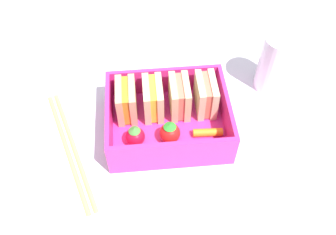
{
  "coord_description": "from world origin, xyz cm",
  "views": [
    {
      "loc": [
        -3.05,
        -33.09,
        45.68
      ],
      "look_at": [
        0.0,
        0.0,
        2.7
      ],
      "focal_mm": 40.0,
      "sensor_mm": 36.0,
      "label": 1
    }
  ],
  "objects_px": {
    "chopstick_pair": "(70,148)",
    "folded_napkin": "(163,234)",
    "drinking_glass": "(276,63)",
    "sandwich_left": "(126,101)",
    "sandwich_center_left": "(153,99)",
    "strawberry_left": "(135,136)",
    "sandwich_center": "(179,97)",
    "carrot_stick_far_left": "(208,132)",
    "strawberry_far_left": "(170,133)",
    "sandwich_center_right": "(206,95)"
  },
  "relations": [
    {
      "from": "chopstick_pair",
      "to": "folded_napkin",
      "type": "bearing_deg",
      "value": -48.34
    },
    {
      "from": "drinking_glass",
      "to": "sandwich_left",
      "type": "bearing_deg",
      "value": -168.66
    },
    {
      "from": "sandwich_center_left",
      "to": "strawberry_left",
      "type": "xyz_separation_m",
      "value": [
        -0.03,
        -0.06,
        -0.01
      ]
    },
    {
      "from": "sandwich_center",
      "to": "carrot_stick_far_left",
      "type": "bearing_deg",
      "value": -55.84
    },
    {
      "from": "chopstick_pair",
      "to": "folded_napkin",
      "type": "distance_m",
      "value": 0.18
    },
    {
      "from": "strawberry_far_left",
      "to": "carrot_stick_far_left",
      "type": "relative_size",
      "value": 0.84
    },
    {
      "from": "sandwich_left",
      "to": "sandwich_center",
      "type": "distance_m",
      "value": 0.08
    },
    {
      "from": "sandwich_center_left",
      "to": "sandwich_center_right",
      "type": "distance_m",
      "value": 0.08
    },
    {
      "from": "sandwich_center",
      "to": "sandwich_left",
      "type": "bearing_deg",
      "value": 180.0
    },
    {
      "from": "sandwich_center",
      "to": "strawberry_left",
      "type": "bearing_deg",
      "value": -140.69
    },
    {
      "from": "sandwich_center_right",
      "to": "sandwich_center_left",
      "type": "bearing_deg",
      "value": 180.0
    },
    {
      "from": "folded_napkin",
      "to": "strawberry_far_left",
      "type": "bearing_deg",
      "value": 81.11
    },
    {
      "from": "strawberry_left",
      "to": "chopstick_pair",
      "type": "distance_m",
      "value": 0.1
    },
    {
      "from": "strawberry_far_left",
      "to": "strawberry_left",
      "type": "bearing_deg",
      "value": -179.03
    },
    {
      "from": "sandwich_center",
      "to": "folded_napkin",
      "type": "distance_m",
      "value": 0.2
    },
    {
      "from": "sandwich_left",
      "to": "folded_napkin",
      "type": "distance_m",
      "value": 0.2
    },
    {
      "from": "strawberry_left",
      "to": "folded_napkin",
      "type": "bearing_deg",
      "value": -78.34
    },
    {
      "from": "sandwich_left",
      "to": "sandwich_center_left",
      "type": "height_order",
      "value": "same"
    },
    {
      "from": "sandwich_center",
      "to": "carrot_stick_far_left",
      "type": "relative_size",
      "value": 1.29
    },
    {
      "from": "sandwich_center",
      "to": "chopstick_pair",
      "type": "bearing_deg",
      "value": -162.39
    },
    {
      "from": "carrot_stick_far_left",
      "to": "drinking_glass",
      "type": "height_order",
      "value": "drinking_glass"
    },
    {
      "from": "carrot_stick_far_left",
      "to": "sandwich_center",
      "type": "bearing_deg",
      "value": 124.16
    },
    {
      "from": "sandwich_center_right",
      "to": "drinking_glass",
      "type": "distance_m",
      "value": 0.13
    },
    {
      "from": "sandwich_center",
      "to": "chopstick_pair",
      "type": "distance_m",
      "value": 0.18
    },
    {
      "from": "sandwich_center_left",
      "to": "sandwich_center",
      "type": "distance_m",
      "value": 0.04
    },
    {
      "from": "sandwich_center_left",
      "to": "carrot_stick_far_left",
      "type": "distance_m",
      "value": 0.09
    },
    {
      "from": "sandwich_center_right",
      "to": "chopstick_pair",
      "type": "relative_size",
      "value": 0.26
    },
    {
      "from": "sandwich_center",
      "to": "chopstick_pair",
      "type": "height_order",
      "value": "sandwich_center"
    },
    {
      "from": "sandwich_center",
      "to": "strawberry_far_left",
      "type": "height_order",
      "value": "sandwich_center"
    },
    {
      "from": "sandwich_center_left",
      "to": "folded_napkin",
      "type": "bearing_deg",
      "value": -90.57
    },
    {
      "from": "sandwich_left",
      "to": "strawberry_left",
      "type": "xyz_separation_m",
      "value": [
        0.01,
        -0.06,
        -0.01
      ]
    },
    {
      "from": "sandwich_center_right",
      "to": "drinking_glass",
      "type": "bearing_deg",
      "value": 21.9
    },
    {
      "from": "chopstick_pair",
      "to": "sandwich_left",
      "type": "bearing_deg",
      "value": 31.32
    },
    {
      "from": "sandwich_center_left",
      "to": "strawberry_left",
      "type": "relative_size",
      "value": 1.62
    },
    {
      "from": "carrot_stick_far_left",
      "to": "chopstick_pair",
      "type": "bearing_deg",
      "value": 179.75
    },
    {
      "from": "sandwich_left",
      "to": "drinking_glass",
      "type": "bearing_deg",
      "value": 11.34
    },
    {
      "from": "sandwich_center",
      "to": "strawberry_left",
      "type": "relative_size",
      "value": 1.62
    },
    {
      "from": "strawberry_far_left",
      "to": "folded_napkin",
      "type": "distance_m",
      "value": 0.14
    },
    {
      "from": "sandwich_left",
      "to": "chopstick_pair",
      "type": "bearing_deg",
      "value": -148.68
    },
    {
      "from": "sandwich_center_right",
      "to": "chopstick_pair",
      "type": "distance_m",
      "value": 0.21
    },
    {
      "from": "sandwich_center_left",
      "to": "strawberry_far_left",
      "type": "bearing_deg",
      "value": -70.91
    },
    {
      "from": "sandwich_left",
      "to": "chopstick_pair",
      "type": "distance_m",
      "value": 0.11
    },
    {
      "from": "sandwich_center_right",
      "to": "drinking_glass",
      "type": "relative_size",
      "value": 0.56
    },
    {
      "from": "sandwich_center_right",
      "to": "drinking_glass",
      "type": "height_order",
      "value": "drinking_glass"
    },
    {
      "from": "sandwich_left",
      "to": "drinking_glass",
      "type": "distance_m",
      "value": 0.24
    },
    {
      "from": "sandwich_left",
      "to": "carrot_stick_far_left",
      "type": "relative_size",
      "value": 1.29
    },
    {
      "from": "carrot_stick_far_left",
      "to": "drinking_glass",
      "type": "distance_m",
      "value": 0.16
    },
    {
      "from": "chopstick_pair",
      "to": "strawberry_left",
      "type": "bearing_deg",
      "value": -2.54
    },
    {
      "from": "folded_napkin",
      "to": "strawberry_left",
      "type": "bearing_deg",
      "value": 101.66
    },
    {
      "from": "sandwich_center_left",
      "to": "drinking_glass",
      "type": "distance_m",
      "value": 0.2
    }
  ]
}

